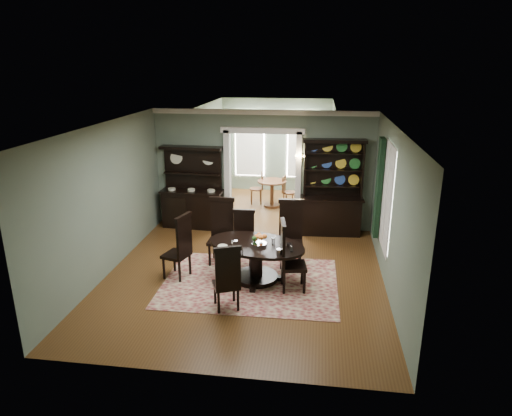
{
  "coord_description": "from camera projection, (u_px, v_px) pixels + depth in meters",
  "views": [
    {
      "loc": [
        1.38,
        -8.13,
        4.14
      ],
      "look_at": [
        0.16,
        0.6,
        1.27
      ],
      "focal_mm": 32.0,
      "sensor_mm": 36.0,
      "label": 1
    }
  ],
  "objects": [
    {
      "name": "room",
      "position": [
        243.0,
        201.0,
        8.67
      ],
      "size": [
        5.51,
        6.01,
        3.01
      ],
      "color": "brown",
      "rests_on": "ground"
    },
    {
      "name": "parlor",
      "position": [
        273.0,
        151.0,
        13.86
      ],
      "size": [
        3.51,
        3.5,
        3.01
      ],
      "color": "brown",
      "rests_on": "ground"
    },
    {
      "name": "doorway_trim",
      "position": [
        263.0,
        165.0,
        11.44
      ],
      "size": [
        2.08,
        0.25,
        2.57
      ],
      "color": "silver",
      "rests_on": "floor"
    },
    {
      "name": "right_window",
      "position": [
        383.0,
        193.0,
        9.14
      ],
      "size": [
        0.15,
        1.47,
        2.12
      ],
      "color": "white",
      "rests_on": "wall_right"
    },
    {
      "name": "wall_sconce",
      "position": [
        301.0,
        157.0,
        11.09
      ],
      "size": [
        0.27,
        0.21,
        0.21
      ],
      "color": "gold",
      "rests_on": "back_wall_right"
    },
    {
      "name": "rug",
      "position": [
        250.0,
        282.0,
        8.89
      ],
      "size": [
        3.39,
        2.53,
        0.01
      ],
      "primitive_type": "cube",
      "rotation": [
        0.0,
        0.0,
        0.01
      ],
      "color": "maroon",
      "rests_on": "floor"
    },
    {
      "name": "dining_table",
      "position": [
        256.0,
        255.0,
        8.86
      ],
      "size": [
        2.25,
        2.25,
        0.77
      ],
      "rotation": [
        0.0,
        0.0,
        -0.3
      ],
      "color": "black",
      "rests_on": "rug"
    },
    {
      "name": "centerpiece",
      "position": [
        259.0,
        242.0,
        8.68
      ],
      "size": [
        1.46,
        0.94,
        0.24
      ],
      "color": "white",
      "rests_on": "dining_table"
    },
    {
      "name": "chair_far_left",
      "position": [
        221.0,
        229.0,
        9.65
      ],
      "size": [
        0.54,
        0.5,
        1.41
      ],
      "rotation": [
        0.0,
        0.0,
        3.13
      ],
      "color": "black",
      "rests_on": "rug"
    },
    {
      "name": "chair_far_mid",
      "position": [
        244.0,
        237.0,
        9.5
      ],
      "size": [
        0.47,
        0.44,
        1.21
      ],
      "rotation": [
        0.0,
        0.0,
        3.18
      ],
      "color": "black",
      "rests_on": "rug"
    },
    {
      "name": "chair_far_right",
      "position": [
        291.0,
        231.0,
        9.53
      ],
      "size": [
        0.56,
        0.54,
        1.4
      ],
      "rotation": [
        0.0,
        0.0,
        3.23
      ],
      "color": "black",
      "rests_on": "rug"
    },
    {
      "name": "chair_end_left",
      "position": [
        181.0,
        245.0,
        8.88
      ],
      "size": [
        0.59,
        0.61,
        1.34
      ],
      "rotation": [
        0.0,
        0.0,
        1.28
      ],
      "color": "black",
      "rests_on": "rug"
    },
    {
      "name": "chair_end_right",
      "position": [
        288.0,
        255.0,
        8.42
      ],
      "size": [
        0.55,
        0.57,
        1.36
      ],
      "rotation": [
        0.0,
        0.0,
        -1.41
      ],
      "color": "black",
      "rests_on": "rug"
    },
    {
      "name": "chair_near",
      "position": [
        227.0,
        277.0,
        7.71
      ],
      "size": [
        0.58,
        0.57,
        1.23
      ],
      "rotation": [
        0.0,
        0.0,
        0.4
      ],
      "color": "black",
      "rests_on": "rug"
    },
    {
      "name": "sideboard",
      "position": [
        193.0,
        199.0,
        11.72
      ],
      "size": [
        1.61,
        0.63,
        2.09
      ],
      "rotation": [
        0.0,
        0.0,
        -0.04
      ],
      "color": "black",
      "rests_on": "floor"
    },
    {
      "name": "welsh_dresser",
      "position": [
        332.0,
        200.0,
        11.2
      ],
      "size": [
        1.54,
        0.64,
        2.36
      ],
      "rotation": [
        0.0,
        0.0,
        0.06
      ],
      "color": "black",
      "rests_on": "floor"
    },
    {
      "name": "parlor_table",
      "position": [
        272.0,
        190.0,
        13.37
      ],
      "size": [
        0.85,
        0.85,
        0.79
      ],
      "color": "brown",
      "rests_on": "parlor_floor"
    },
    {
      "name": "parlor_chair_left",
      "position": [
        258.0,
        187.0,
        13.69
      ],
      "size": [
        0.42,
        0.41,
        0.94
      ],
      "rotation": [
        0.0,
        0.0,
        1.78
      ],
      "color": "brown",
      "rests_on": "parlor_floor"
    },
    {
      "name": "parlor_chair_right",
      "position": [
        287.0,
        190.0,
        13.39
      ],
      "size": [
        0.41,
        0.4,
        0.92
      ],
      "rotation": [
        0.0,
        0.0,
        -1.77
      ],
      "color": "brown",
      "rests_on": "parlor_floor"
    }
  ]
}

